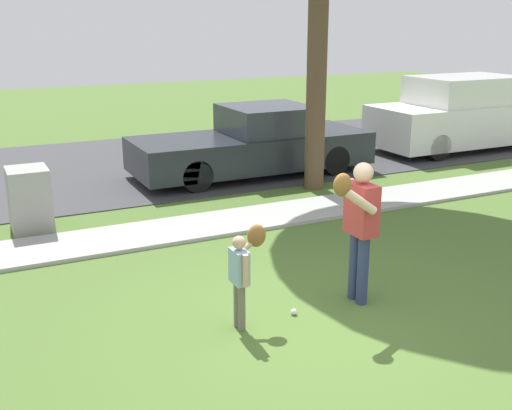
% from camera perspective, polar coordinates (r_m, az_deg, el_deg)
% --- Properties ---
extents(ground_plane, '(48.00, 48.00, 0.00)m').
position_cam_1_polar(ground_plane, '(10.16, -4.57, -2.23)').
color(ground_plane, '#4C6B2D').
extents(sidewalk_strip, '(36.00, 1.20, 0.06)m').
position_cam_1_polar(sidewalk_strip, '(10.24, -4.78, -1.90)').
color(sidewalk_strip, '#A3A39E').
rests_on(sidewalk_strip, ground).
extents(road_surface, '(36.00, 6.80, 0.02)m').
position_cam_1_polar(road_surface, '(14.86, -11.85, 3.61)').
color(road_surface, '#38383A').
rests_on(road_surface, ground).
extents(person_adult, '(0.69, 0.64, 1.73)m').
position_cam_1_polar(person_adult, '(7.32, 9.47, -1.27)').
color(person_adult, navy).
rests_on(person_adult, ground).
extents(person_child, '(0.47, 0.43, 1.12)m').
position_cam_1_polar(person_child, '(6.77, -1.15, -5.61)').
color(person_child, '#6B6656').
rests_on(person_child, ground).
extents(baseball, '(0.07, 0.07, 0.07)m').
position_cam_1_polar(baseball, '(7.30, 3.50, -9.80)').
color(baseball, white).
rests_on(baseball, ground).
extents(utility_cabinet, '(0.63, 0.72, 1.02)m').
position_cam_1_polar(utility_cabinet, '(10.63, -20.13, 0.51)').
color(utility_cabinet, gray).
rests_on(utility_cabinet, ground).
extents(parked_pickup_dark, '(5.20, 1.95, 1.48)m').
position_cam_1_polar(parked_pickup_dark, '(13.59, -0.12, 5.63)').
color(parked_pickup_dark, '#23282D').
rests_on(parked_pickup_dark, road_surface).
extents(parked_van_white, '(5.00, 1.95, 1.88)m').
position_cam_1_polar(parked_van_white, '(17.17, 18.52, 7.88)').
color(parked_van_white, silver).
rests_on(parked_van_white, road_surface).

